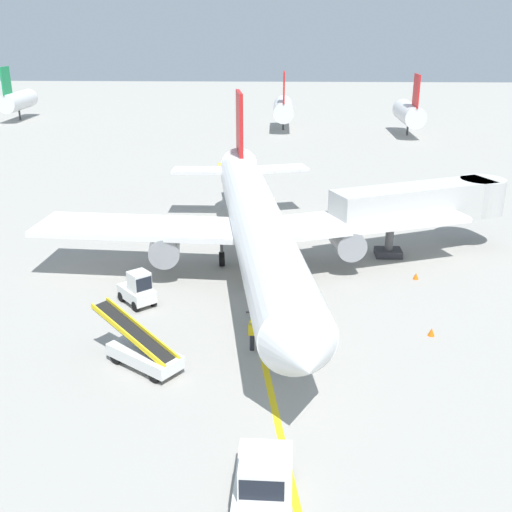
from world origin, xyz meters
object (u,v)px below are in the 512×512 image
at_px(belt_loader_forward_hold, 143,352).
at_px(baggage_cart_loaded, 288,316).
at_px(airliner, 257,222).
at_px(pushback_tug, 263,480).
at_px(baggage_tug_near_wing, 138,290).
at_px(jet_bridge, 431,203).
at_px(safety_cone_nose_left, 416,276).
at_px(safety_cone_nose_right, 431,332).
at_px(ground_crew_marshaller, 252,334).

relative_size(belt_loader_forward_hold, baggage_cart_loaded, 1.25).
distance_m(airliner, pushback_tug, 20.64).
height_order(pushback_tug, baggage_tug_near_wing, pushback_tug).
bearing_deg(jet_bridge, safety_cone_nose_left, -108.79).
bearing_deg(airliner, safety_cone_nose_left, -4.15).
height_order(jet_bridge, pushback_tug, jet_bridge).
bearing_deg(safety_cone_nose_right, baggage_cart_loaded, 171.62).
distance_m(baggage_cart_loaded, safety_cone_nose_left, 10.43).
distance_m(pushback_tug, safety_cone_nose_right, 14.85).
relative_size(airliner, pushback_tug, 9.67).
xyz_separation_m(baggage_tug_near_wing, ground_crew_marshaller, (6.77, -5.01, -0.02)).
relative_size(baggage_tug_near_wing, belt_loader_forward_hold, 0.56).
relative_size(pushback_tug, safety_cone_nose_right, 8.30).
height_order(jet_bridge, baggage_cart_loaded, jet_bridge).
relative_size(airliner, safety_cone_nose_left, 80.22).
distance_m(jet_bridge, baggage_cart_loaded, 15.74).
distance_m(jet_bridge, belt_loader_forward_hold, 23.70).
height_order(ground_crew_marshaller, safety_cone_nose_right, ground_crew_marshaller).
xyz_separation_m(jet_bridge, pushback_tug, (-10.99, -25.06, -2.55)).
height_order(belt_loader_forward_hold, safety_cone_nose_right, belt_loader_forward_hold).
bearing_deg(airliner, ground_crew_marshaller, -89.33).
bearing_deg(baggage_tug_near_wing, safety_cone_nose_right, -11.25).
bearing_deg(baggage_cart_loaded, belt_loader_forward_hold, -146.10).
distance_m(belt_loader_forward_hold, safety_cone_nose_left, 18.72).
height_order(jet_bridge, safety_cone_nose_right, jet_bridge).
bearing_deg(airliner, jet_bridge, 21.00).
distance_m(belt_loader_forward_hold, ground_crew_marshaller, 5.35).
relative_size(ground_crew_marshaller, safety_cone_nose_right, 3.86).
distance_m(jet_bridge, baggage_tug_near_wing, 21.12).
xyz_separation_m(pushback_tug, belt_loader_forward_hold, (-5.90, 8.67, -0.22)).
distance_m(baggage_cart_loaded, safety_cone_nose_right, 7.53).
height_order(pushback_tug, safety_cone_nose_right, pushback_tug).
bearing_deg(baggage_cart_loaded, pushback_tug, -94.25).
bearing_deg(baggage_tug_near_wing, ground_crew_marshaller, -36.52).
xyz_separation_m(airliner, belt_loader_forward_hold, (-4.95, -11.81, -2.64)).
distance_m(baggage_tug_near_wing, ground_crew_marshaller, 8.43).
height_order(airliner, belt_loader_forward_hold, airliner).
bearing_deg(ground_crew_marshaller, airliner, 90.67).
bearing_deg(pushback_tug, safety_cone_nose_left, 65.05).
bearing_deg(baggage_tug_near_wing, jet_bridge, 27.48).
bearing_deg(baggage_cart_loaded, safety_cone_nose_right, -8.38).
bearing_deg(belt_loader_forward_hold, baggage_tug_near_wing, 104.20).
relative_size(jet_bridge, pushback_tug, 3.52).
height_order(airliner, ground_crew_marshaller, airliner).
distance_m(airliner, safety_cone_nose_right, 12.91).
relative_size(jet_bridge, baggage_cart_loaded, 3.35).
bearing_deg(ground_crew_marshaller, belt_loader_forward_hold, -161.42).
bearing_deg(jet_bridge, baggage_tug_near_wing, -152.52).
bearing_deg(jet_bridge, ground_crew_marshaller, -128.84).
relative_size(airliner, belt_loader_forward_hold, 7.38).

